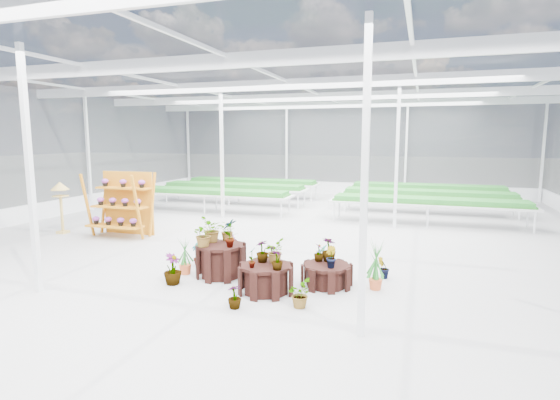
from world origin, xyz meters
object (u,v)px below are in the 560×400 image
(bird_table, at_px, (61,208))
(plinth_low, at_px, (327,275))
(plinth_mid, at_px, (266,279))
(shelf_rack, at_px, (120,205))
(plinth_tall, at_px, (221,260))

(bird_table, bearing_deg, plinth_low, 2.36)
(plinth_mid, height_order, bird_table, bird_table)
(shelf_rack, height_order, bird_table, shelf_rack)
(plinth_low, distance_m, bird_table, 8.85)
(plinth_mid, xyz_separation_m, plinth_low, (1.00, 0.70, -0.05))
(plinth_mid, bearing_deg, plinth_low, 34.99)
(shelf_rack, bearing_deg, plinth_tall, -30.57)
(plinth_tall, bearing_deg, bird_table, 160.24)
(plinth_mid, bearing_deg, bird_table, 159.11)
(plinth_tall, relative_size, plinth_mid, 0.99)
(plinth_low, bearing_deg, bird_table, 165.69)
(plinth_low, bearing_deg, shelf_rack, 160.22)
(plinth_tall, distance_m, shelf_rack, 5.07)
(plinth_tall, relative_size, plinth_low, 1.04)
(plinth_tall, distance_m, plinth_low, 2.21)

